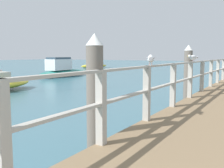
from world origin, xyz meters
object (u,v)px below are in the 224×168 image
Objects in this scene: seagull_background at (193,57)px; dock_piling_near at (95,100)px; boat_0 at (95,64)px; boat_2 at (62,70)px; seagull_foreground at (151,59)px; dock_piling_far at (188,76)px.

dock_piling_near is at bearing 109.73° from seagull_background.
boat_0 is 14.41m from boat_2.
seagull_background is 0.10× the size of boat_0.
seagull_foreground and seagull_background have the same top height.
dock_piling_far reaches higher than seagull_background.
boat_2 is (-12.81, 13.43, -0.56)m from dock_piling_near.
seagull_background reaches higher than boat_0.
dock_piling_far reaches higher than seagull_foreground.
seagull_foreground is at bearing -39.71° from boat_0.
seagull_background reaches higher than boat_2.
dock_piling_near reaches higher than boat_0.
seagull_background is 0.08× the size of boat_2.
dock_piling_near reaches higher than seagull_foreground.
boat_2 is (-13.19, 12.00, -1.23)m from seagull_foreground.
dock_piling_near is 1.62m from seagull_foreground.
dock_piling_far is 0.38× the size of boat_2.
boat_0 is at bearing 124.90° from dock_piling_near.
dock_piling_near is at bearing 130.16° from boat_2.
seagull_foreground is 0.10× the size of boat_0.
dock_piling_near is at bearing -127.58° from seagull_foreground.
boat_0 is at bearing 131.57° from dock_piling_far.
dock_piling_far reaches higher than boat_0.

